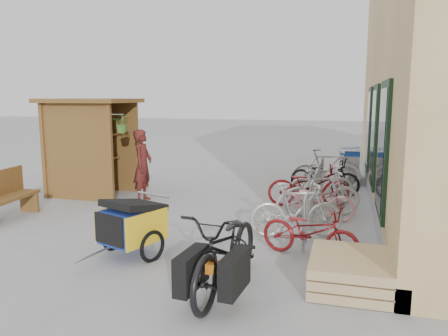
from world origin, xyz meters
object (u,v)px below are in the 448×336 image
(bike_6, at_px, (324,176))
(bike_7, at_px, (326,170))
(bike_1, at_px, (297,210))
(bike_3, at_px, (322,193))
(pallet_stack, at_px, (349,271))
(bench, at_px, (4,195))
(shopping_carts, at_px, (349,161))
(person_kiosk, at_px, (143,165))
(bike_5, at_px, (322,183))
(bike_2, at_px, (315,200))
(child_trailer, at_px, (132,223))
(cargo_bike, at_px, (227,250))
(bike_0, at_px, (310,232))
(kiosk, at_px, (88,133))
(bike_4, at_px, (308,186))

(bike_6, bearing_deg, bike_7, 11.71)
(bike_1, xyz_separation_m, bike_3, (0.33, 1.54, -0.01))
(pallet_stack, xyz_separation_m, bike_1, (-0.89, 1.86, 0.28))
(bench, relative_size, shopping_carts, 0.84)
(shopping_carts, distance_m, bike_1, 5.81)
(bike_1, bearing_deg, bench, 76.94)
(person_kiosk, bearing_deg, bike_3, -97.57)
(bike_5, xyz_separation_m, bike_7, (0.03, 1.40, 0.09))
(bike_6, bearing_deg, bike_2, -167.81)
(bench, relative_size, child_trailer, 0.99)
(child_trailer, height_order, cargo_bike, cargo_bike)
(child_trailer, height_order, bike_7, bike_7)
(bench, distance_m, cargo_bike, 5.56)
(cargo_bike, height_order, bike_5, cargo_bike)
(shopping_carts, relative_size, bike_2, 1.22)
(bench, bearing_deg, person_kiosk, 42.72)
(bike_0, xyz_separation_m, bike_1, (-0.30, 0.94, 0.08))
(bike_0, bearing_deg, shopping_carts, 12.70)
(bike_3, height_order, bike_7, bike_7)
(person_kiosk, bearing_deg, shopping_carts, -54.07)
(kiosk, distance_m, bike_6, 6.01)
(bench, xyz_separation_m, bike_2, (6.02, 1.63, -0.09))
(kiosk, height_order, pallet_stack, kiosk)
(person_kiosk, bearing_deg, child_trailer, -160.88)
(shopping_carts, bearing_deg, bike_6, -106.16)
(child_trailer, bearing_deg, bike_2, 67.66)
(cargo_bike, distance_m, bike_4, 4.73)
(bike_1, bearing_deg, bike_5, -22.78)
(bike_1, xyz_separation_m, bike_4, (0.00, 2.27, -0.02))
(bike_1, bearing_deg, kiosk, 52.30)
(pallet_stack, distance_m, child_trailer, 3.27)
(kiosk, distance_m, child_trailer, 4.81)
(shopping_carts, distance_m, bike_0, 6.71)
(bike_3, bearing_deg, kiosk, 65.58)
(child_trailer, relative_size, bike_2, 1.03)
(kiosk, relative_size, shopping_carts, 1.32)
(kiosk, bearing_deg, cargo_bike, -42.78)
(kiosk, distance_m, bike_2, 5.79)
(pallet_stack, relative_size, person_kiosk, 0.71)
(pallet_stack, height_order, bike_6, bike_6)
(shopping_carts, bearing_deg, bike_2, -98.30)
(kiosk, relative_size, bike_3, 1.54)
(kiosk, height_order, bike_6, kiosk)
(kiosk, distance_m, bench, 2.68)
(bike_7, bearing_deg, bench, 110.17)
(kiosk, bearing_deg, bike_6, 16.22)
(child_trailer, distance_m, bike_4, 4.51)
(bench, height_order, bike_6, bench)
(cargo_bike, height_order, person_kiosk, person_kiosk)
(bench, relative_size, bike_7, 0.85)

